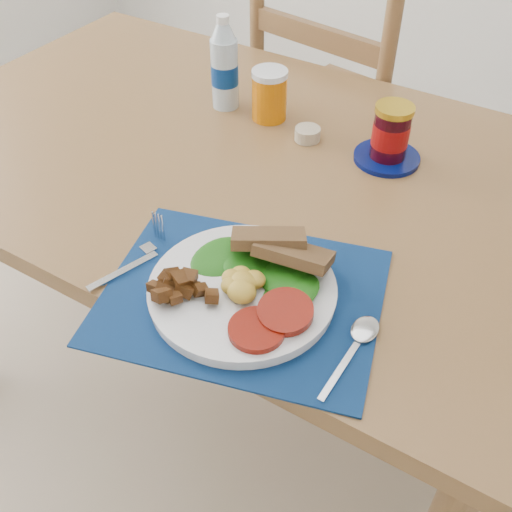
% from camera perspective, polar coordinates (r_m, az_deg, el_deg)
% --- Properties ---
extents(ground, '(4.00, 4.00, 0.00)m').
position_cam_1_polar(ground, '(1.68, -5.83, -15.50)').
color(ground, tan).
rests_on(ground, ground).
extents(table, '(1.40, 0.90, 0.75)m').
position_cam_1_polar(table, '(1.29, -2.67, 6.97)').
color(table, brown).
rests_on(table, ground).
extents(chair_far, '(0.53, 0.51, 1.26)m').
position_cam_1_polar(chair_far, '(1.81, 8.04, 16.21)').
color(chair_far, brown).
rests_on(chair_far, ground).
extents(placemat, '(0.49, 0.43, 0.00)m').
position_cam_1_polar(placemat, '(0.92, -1.30, -3.81)').
color(placemat, black).
rests_on(placemat, table).
extents(breakfast_plate, '(0.28, 0.28, 0.07)m').
position_cam_1_polar(breakfast_plate, '(0.91, -1.76, -2.89)').
color(breakfast_plate, silver).
rests_on(breakfast_plate, placemat).
extents(fork, '(0.05, 0.18, 0.00)m').
position_cam_1_polar(fork, '(1.00, -11.05, -0.03)').
color(fork, '#B2B5BA').
rests_on(fork, placemat).
extents(spoon, '(0.04, 0.17, 0.00)m').
position_cam_1_polar(spoon, '(0.87, 9.58, -8.17)').
color(spoon, '#B2B5BA').
rests_on(spoon, placemat).
extents(water_bottle, '(0.06, 0.06, 0.21)m').
position_cam_1_polar(water_bottle, '(1.36, -3.02, 17.45)').
color(water_bottle, '#ADBFCC').
rests_on(water_bottle, table).
extents(juice_glass, '(0.07, 0.07, 0.10)m').
position_cam_1_polar(juice_glass, '(1.33, 1.28, 14.98)').
color(juice_glass, '#C86405').
rests_on(juice_glass, table).
extents(ramekin, '(0.05, 0.05, 0.03)m').
position_cam_1_polar(ramekin, '(1.27, 4.92, 11.50)').
color(ramekin, tan).
rests_on(ramekin, table).
extents(jam_on_saucer, '(0.13, 0.13, 0.12)m').
position_cam_1_polar(jam_on_saucer, '(1.21, 12.65, 11.01)').
color(jam_on_saucer, '#040F4E').
rests_on(jam_on_saucer, table).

